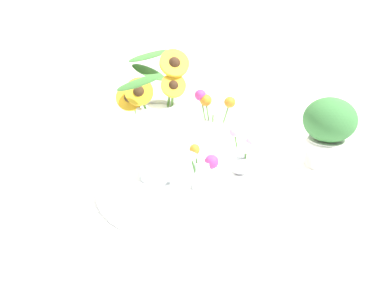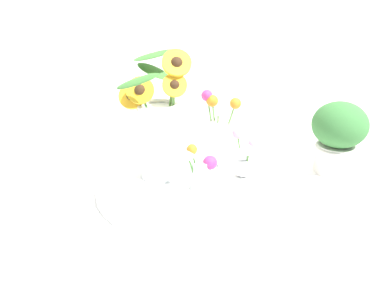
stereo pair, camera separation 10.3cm
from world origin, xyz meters
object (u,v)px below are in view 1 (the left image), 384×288
(serving_tray, at_px, (192,184))
(vase_bulb_right, at_px, (242,156))
(vase_small_back, at_px, (212,133))
(potted_plant, at_px, (328,129))
(vase_small_center, at_px, (202,169))
(mason_jar_sunflowers, at_px, (156,132))

(serving_tray, height_order, vase_bulb_right, vase_bulb_right)
(vase_small_back, relative_size, potted_plant, 0.98)
(vase_bulb_right, distance_m, potted_plant, 0.31)
(serving_tray, xyz_separation_m, vase_bulb_right, (0.15, 0.03, 0.07))
(vase_bulb_right, distance_m, vase_small_back, 0.13)
(vase_small_center, relative_size, vase_small_back, 0.63)
(serving_tray, relative_size, mason_jar_sunflowers, 1.46)
(serving_tray, distance_m, mason_jar_sunflowers, 0.18)
(vase_small_back, distance_m, potted_plant, 0.37)
(vase_small_back, bearing_deg, mason_jar_sunflowers, -151.41)
(mason_jar_sunflowers, distance_m, vase_small_center, 0.17)
(vase_bulb_right, bearing_deg, mason_jar_sunflowers, 177.13)
(mason_jar_sunflowers, xyz_separation_m, vase_small_center, (0.12, -0.08, -0.08))
(serving_tray, height_order, vase_small_center, vase_small_center)
(vase_small_center, distance_m, potted_plant, 0.45)
(serving_tray, relative_size, vase_bulb_right, 3.91)
(serving_tray, relative_size, potted_plant, 2.39)
(vase_small_center, height_order, vase_bulb_right, vase_small_center)
(vase_small_center, xyz_separation_m, vase_bulb_right, (0.13, 0.07, -0.00))
(serving_tray, xyz_separation_m, vase_small_center, (0.02, -0.04, 0.07))
(mason_jar_sunflowers, height_order, vase_bulb_right, mason_jar_sunflowers)
(vase_bulb_right, height_order, potted_plant, potted_plant)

